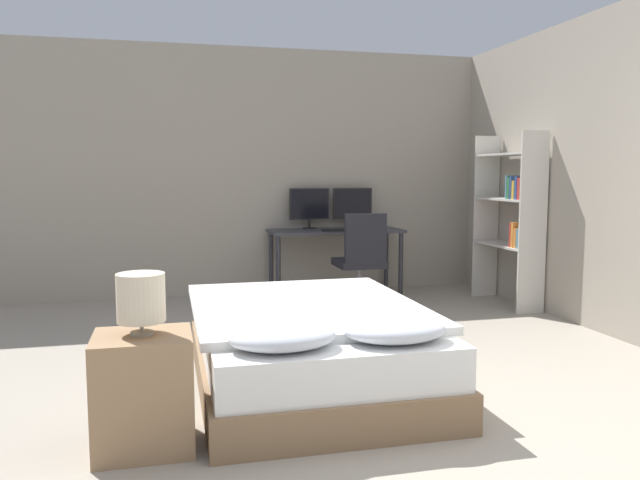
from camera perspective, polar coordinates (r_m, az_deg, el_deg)
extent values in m
plane|color=#9E9384|center=(3.21, 16.37, -18.82)|extent=(20.00, 20.00, 0.00)
cube|color=#9E9384|center=(7.06, -1.56, 6.19)|extent=(12.00, 0.06, 2.70)
cube|color=#846647|center=(4.04, -1.05, -11.60)|extent=(1.38, 1.98, 0.22)
cube|color=white|center=(3.98, -1.06, -8.46)|extent=(1.32, 1.92, 0.24)
cube|color=white|center=(4.06, -1.43, -6.09)|extent=(1.42, 1.66, 0.05)
ellipsoid|color=silver|center=(3.17, -3.48, -8.82)|extent=(0.55, 0.38, 0.13)
ellipsoid|color=silver|center=(3.33, 6.92, -8.14)|extent=(0.55, 0.38, 0.13)
cube|color=#997551|center=(3.23, -15.81, -13.21)|extent=(0.47, 0.41, 0.57)
cylinder|color=gray|center=(3.15, -15.96, -8.19)|extent=(0.11, 0.11, 0.01)
cylinder|color=gray|center=(3.14, -15.98, -7.61)|extent=(0.02, 0.02, 0.05)
cylinder|color=beige|center=(3.11, -16.06, -5.07)|extent=(0.23, 0.23, 0.23)
cube|color=#38383D|center=(6.81, 1.41, 0.84)|extent=(1.45, 0.57, 0.03)
cylinder|color=#2D2D33|center=(6.48, -3.83, -2.69)|extent=(0.05, 0.05, 0.70)
cylinder|color=#2D2D33|center=(6.84, 7.39, -2.26)|extent=(0.05, 0.05, 0.70)
cylinder|color=#2D2D33|center=(6.94, -4.50, -2.12)|extent=(0.05, 0.05, 0.70)
cylinder|color=#2D2D33|center=(7.28, 6.07, -1.75)|extent=(0.05, 0.05, 0.70)
cylinder|color=black|center=(6.92, -0.98, 1.10)|extent=(0.16, 0.16, 0.01)
cylinder|color=black|center=(6.92, -0.98, 1.52)|extent=(0.03, 0.03, 0.09)
cube|color=black|center=(6.91, -0.98, 3.32)|extent=(0.45, 0.03, 0.35)
cube|color=black|center=(6.89, -0.95, 3.32)|extent=(0.42, 0.00, 0.32)
cylinder|color=black|center=(7.05, 2.98, 1.18)|extent=(0.16, 0.16, 0.01)
cylinder|color=black|center=(7.05, 2.98, 1.60)|extent=(0.03, 0.03, 0.09)
cube|color=black|center=(7.03, 2.99, 3.37)|extent=(0.45, 0.03, 0.35)
cube|color=black|center=(7.02, 3.03, 3.36)|extent=(0.42, 0.00, 0.32)
cube|color=black|center=(6.64, 1.82, 0.91)|extent=(0.37, 0.13, 0.02)
ellipsoid|color=black|center=(6.72, 4.09, 1.03)|extent=(0.07, 0.05, 0.04)
cylinder|color=black|center=(6.35, 3.57, -5.90)|extent=(0.52, 0.52, 0.04)
cylinder|color=gray|center=(6.31, 3.58, -4.08)|extent=(0.05, 0.05, 0.37)
cube|color=black|center=(6.27, 3.59, -2.11)|extent=(0.46, 0.46, 0.07)
cube|color=black|center=(6.04, 4.19, 0.18)|extent=(0.42, 0.05, 0.47)
cube|color=beige|center=(6.24, 18.88, 1.46)|extent=(0.29, 0.02, 1.74)
cube|color=beige|center=(7.01, 14.93, 2.06)|extent=(0.29, 0.02, 1.74)
cube|color=beige|center=(6.64, 16.72, -0.47)|extent=(0.29, 0.88, 0.02)
cube|color=beige|center=(6.61, 16.85, 3.58)|extent=(0.29, 0.88, 0.02)
cube|color=beige|center=(6.61, 16.97, 7.50)|extent=(0.29, 0.88, 0.02)
cube|color=#7A387F|center=(6.28, 18.68, 0.15)|extent=(0.24, 0.02, 0.21)
cube|color=teal|center=(6.31, 18.48, 0.12)|extent=(0.24, 0.04, 0.19)
cube|color=orange|center=(6.35, 18.26, 0.18)|extent=(0.24, 0.04, 0.20)
cube|color=orange|center=(6.39, 18.03, 0.46)|extent=(0.24, 0.04, 0.25)
cube|color=#B2332D|center=(6.43, 17.84, 0.45)|extent=(0.24, 0.02, 0.24)
cube|color=orange|center=(6.25, 18.80, 4.66)|extent=(0.24, 0.04, 0.25)
cube|color=#B2332D|center=(6.29, 18.58, 4.46)|extent=(0.24, 0.04, 0.21)
cube|color=#2D4784|center=(6.33, 18.34, 4.55)|extent=(0.24, 0.04, 0.22)
cube|color=gold|center=(6.38, 18.11, 4.37)|extent=(0.24, 0.04, 0.18)
cube|color=#2D4784|center=(6.41, 17.89, 4.58)|extent=(0.24, 0.03, 0.22)
cube|color=#337042|center=(6.45, 17.69, 4.53)|extent=(0.24, 0.04, 0.21)
cube|color=teal|center=(6.49, 17.51, 4.63)|extent=(0.24, 0.02, 0.23)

